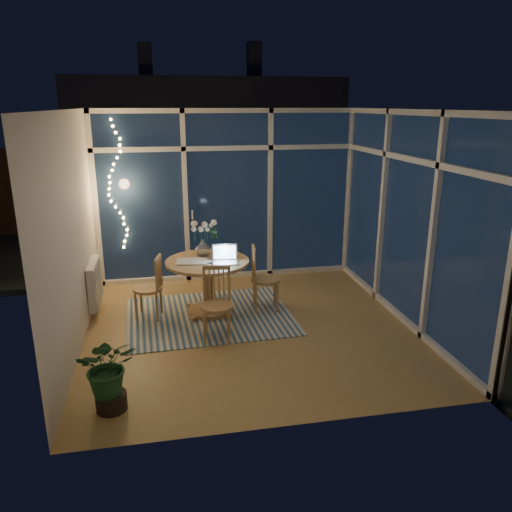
# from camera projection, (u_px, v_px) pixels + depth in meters

# --- Properties ---
(floor) EXTENTS (4.00, 4.00, 0.00)m
(floor) POSITION_uv_depth(u_px,v_px,m) (252.00, 328.00, 6.18)
(floor) COLOR olive
(floor) RESTS_ON ground
(ceiling) EXTENTS (4.00, 4.00, 0.00)m
(ceiling) POSITION_uv_depth(u_px,v_px,m) (251.00, 109.00, 5.42)
(ceiling) COLOR white
(ceiling) RESTS_ON wall_back
(wall_back) EXTENTS (4.00, 0.04, 2.60)m
(wall_back) POSITION_uv_depth(u_px,v_px,m) (228.00, 196.00, 7.68)
(wall_back) COLOR beige
(wall_back) RESTS_ON floor
(wall_front) EXTENTS (4.00, 0.04, 2.60)m
(wall_front) POSITION_uv_depth(u_px,v_px,m) (298.00, 284.00, 3.93)
(wall_front) COLOR beige
(wall_front) RESTS_ON floor
(wall_left) EXTENTS (0.04, 4.00, 2.60)m
(wall_left) POSITION_uv_depth(u_px,v_px,m) (72.00, 234.00, 5.44)
(wall_left) COLOR beige
(wall_left) RESTS_ON floor
(wall_right) EXTENTS (0.04, 4.00, 2.60)m
(wall_right) POSITION_uv_depth(u_px,v_px,m) (410.00, 218.00, 6.17)
(wall_right) COLOR beige
(wall_right) RESTS_ON floor
(window_wall_back) EXTENTS (4.00, 0.10, 2.60)m
(window_wall_back) POSITION_uv_depth(u_px,v_px,m) (228.00, 196.00, 7.64)
(window_wall_back) COLOR silver
(window_wall_back) RESTS_ON floor
(window_wall_right) EXTENTS (0.10, 4.00, 2.60)m
(window_wall_right) POSITION_uv_depth(u_px,v_px,m) (407.00, 219.00, 6.16)
(window_wall_right) COLOR silver
(window_wall_right) RESTS_ON floor
(radiator) EXTENTS (0.10, 0.70, 0.58)m
(radiator) POSITION_uv_depth(u_px,v_px,m) (95.00, 283.00, 6.56)
(radiator) COLOR silver
(radiator) RESTS_ON wall_left
(fairy_lights) EXTENTS (0.24, 0.10, 1.85)m
(fairy_lights) POSITION_uv_depth(u_px,v_px,m) (116.00, 186.00, 7.20)
(fairy_lights) COLOR #FFC166
(fairy_lights) RESTS_ON window_wall_back
(garden_patio) EXTENTS (12.00, 6.00, 0.10)m
(garden_patio) POSITION_uv_depth(u_px,v_px,m) (233.00, 233.00, 10.99)
(garden_patio) COLOR black
(garden_patio) RESTS_ON ground
(garden_fence) EXTENTS (11.00, 0.08, 1.80)m
(garden_fence) POSITION_uv_depth(u_px,v_px,m) (206.00, 186.00, 11.08)
(garden_fence) COLOR #321D12
(garden_fence) RESTS_ON ground
(neighbour_roof) EXTENTS (7.00, 3.00, 2.20)m
(neighbour_roof) POSITION_uv_depth(u_px,v_px,m) (205.00, 121.00, 13.57)
(neighbour_roof) COLOR #32343C
(neighbour_roof) RESTS_ON ground
(garden_shrubs) EXTENTS (0.90, 0.90, 0.90)m
(garden_shrubs) POSITION_uv_depth(u_px,v_px,m) (175.00, 230.00, 9.10)
(garden_shrubs) COLOR black
(garden_shrubs) RESTS_ON ground
(rug) EXTENTS (2.18, 1.78, 0.01)m
(rug) POSITION_uv_depth(u_px,v_px,m) (210.00, 316.00, 6.51)
(rug) COLOR beige
(rug) RESTS_ON floor
(dining_table) EXTENTS (1.12, 1.12, 0.73)m
(dining_table) POSITION_uv_depth(u_px,v_px,m) (208.00, 287.00, 6.50)
(dining_table) COLOR #A08248
(dining_table) RESTS_ON floor
(chair_left) EXTENTS (0.46, 0.46, 0.84)m
(chair_left) POSITION_uv_depth(u_px,v_px,m) (148.00, 287.00, 6.35)
(chair_left) COLOR #A08248
(chair_left) RESTS_ON floor
(chair_right) EXTENTS (0.46, 0.46, 0.89)m
(chair_right) POSITION_uv_depth(u_px,v_px,m) (266.00, 278.00, 6.62)
(chair_right) COLOR #A08248
(chair_right) RESTS_ON floor
(chair_front) EXTENTS (0.46, 0.46, 0.87)m
(chair_front) POSITION_uv_depth(u_px,v_px,m) (216.00, 305.00, 5.77)
(chair_front) COLOR #A08248
(chair_front) RESTS_ON floor
(laptop) EXTENTS (0.34, 0.30, 0.24)m
(laptop) POSITION_uv_depth(u_px,v_px,m) (225.00, 254.00, 6.26)
(laptop) COLOR silver
(laptop) RESTS_ON dining_table
(flower_vase) EXTENTS (0.21, 0.21, 0.21)m
(flower_vase) POSITION_uv_depth(u_px,v_px,m) (203.00, 248.00, 6.57)
(flower_vase) COLOR white
(flower_vase) RESTS_ON dining_table
(bowl) EXTENTS (0.16, 0.16, 0.04)m
(bowl) POSITION_uv_depth(u_px,v_px,m) (230.00, 253.00, 6.63)
(bowl) COLOR white
(bowl) RESTS_ON dining_table
(newspapers) EXTENTS (0.43, 0.35, 0.01)m
(newspapers) POSITION_uv_depth(u_px,v_px,m) (194.00, 261.00, 6.33)
(newspapers) COLOR silver
(newspapers) RESTS_ON dining_table
(phone) EXTENTS (0.12, 0.07, 0.01)m
(phone) POSITION_uv_depth(u_px,v_px,m) (209.00, 263.00, 6.27)
(phone) COLOR black
(phone) RESTS_ON dining_table
(potted_plant) EXTENTS (0.57, 0.50, 0.76)m
(potted_plant) POSITION_uv_depth(u_px,v_px,m) (109.00, 372.00, 4.42)
(potted_plant) COLOR #1C4E27
(potted_plant) RESTS_ON floor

